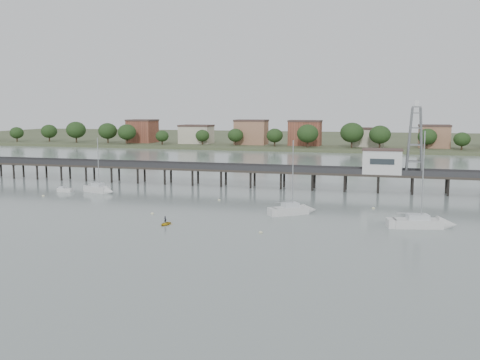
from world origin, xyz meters
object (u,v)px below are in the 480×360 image
object	(u,v)px
white_tender	(65,190)
yellow_dinghy	(165,225)
pier	(268,171)
sailboat_c	(297,210)
lattice_tower	(415,141)
sailboat_b	(102,190)
sailboat_d	(429,224)

from	to	relation	value
white_tender	yellow_dinghy	bearing A→B (deg)	-37.19
pier	sailboat_c	world-z (taller)	sailboat_c
white_tender	pier	bearing A→B (deg)	22.42
lattice_tower	sailboat_b	distance (m)	66.91
sailboat_b	yellow_dinghy	size ratio (longest dim) A/B	5.17
white_tender	lattice_tower	bearing A→B (deg)	12.60
sailboat_b	white_tender	size ratio (longest dim) A/B	3.71
sailboat_c	yellow_dinghy	size ratio (longest dim) A/B	5.57
pier	sailboat_d	distance (m)	46.86
pier	yellow_dinghy	xyz separation A→B (m)	(-6.75, -42.41, -3.79)
lattice_tower	sailboat_b	size ratio (longest dim) A/B	1.26
lattice_tower	sailboat_c	world-z (taller)	lattice_tower
sailboat_c	lattice_tower	bearing A→B (deg)	17.43
sailboat_b	yellow_dinghy	bearing A→B (deg)	-27.13
pier	sailboat_b	distance (m)	36.66
sailboat_c	yellow_dinghy	world-z (taller)	sailboat_c
sailboat_c	sailboat_d	bearing A→B (deg)	-51.54
lattice_tower	white_tender	world-z (taller)	lattice_tower
sailboat_d	yellow_dinghy	distance (m)	40.02
pier	lattice_tower	xyz separation A→B (m)	(31.50, 0.00, 7.31)
lattice_tower	yellow_dinghy	size ratio (longest dim) A/B	6.50
pier	white_tender	distance (m)	44.55
sailboat_c	white_tender	distance (m)	53.18
sailboat_d	white_tender	size ratio (longest dim) A/B	4.65
lattice_tower	white_tender	size ratio (longest dim) A/B	4.67
sailboat_d	yellow_dinghy	xyz separation A→B (m)	(-39.07, -8.63, -0.63)
lattice_tower	white_tender	distance (m)	75.11
sailboat_c	white_tender	xyz separation A→B (m)	(-52.10, 10.67, -0.25)
yellow_dinghy	lattice_tower	bearing A→B (deg)	56.17
lattice_tower	sailboat_d	size ratio (longest dim) A/B	1.00
sailboat_c	sailboat_b	size ratio (longest dim) A/B	1.08
pier	white_tender	world-z (taller)	pier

